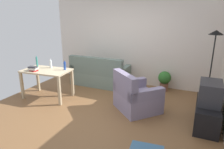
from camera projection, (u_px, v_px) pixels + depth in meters
ground_plane at (99, 111)px, 4.73m from camera, size 5.20×4.40×0.02m
wall_rear at (132, 40)px, 6.25m from camera, size 5.20×0.10×2.70m
couch at (100, 75)px, 6.34m from camera, size 1.72×0.84×0.92m
tv_stand at (207, 114)px, 4.08m from camera, size 0.44×1.10×0.48m
tv at (210, 93)px, 3.94m from camera, size 0.41×0.60×0.44m
torchiere_lamp at (214, 48)px, 4.60m from camera, size 0.32×0.32×1.81m
desk at (47, 74)px, 5.29m from camera, size 1.25×0.79×0.76m
potted_plant at (164, 80)px, 5.86m from camera, size 0.36×0.36×0.57m
armchair at (135, 97)px, 4.69m from camera, size 1.23×1.23×0.92m
bottle_tall at (37, 62)px, 5.54m from camera, size 0.05×0.05×0.29m
bottle_clear at (51, 64)px, 5.42m from camera, size 0.07×0.07×0.24m
bottle_blue at (65, 66)px, 5.23m from camera, size 0.06×0.06×0.24m
book_stack at (33, 69)px, 5.15m from camera, size 0.26×0.21×0.11m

